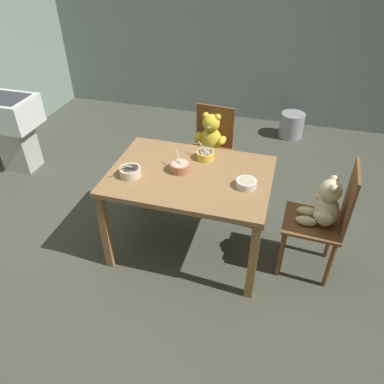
{
  "coord_description": "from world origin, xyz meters",
  "views": [
    {
      "loc": [
        0.61,
        -2.1,
        2.17
      ],
      "look_at": [
        0.0,
        0.05,
        0.51
      ],
      "focal_mm": 34.78,
      "sensor_mm": 36.0,
      "label": 1
    }
  ],
  "objects_px": {
    "porridge_bowl_cream_near_left": "(130,172)",
    "porridge_bowl_yellow_far_center": "(205,155)",
    "teddy_chair_near_right": "(324,211)",
    "sink_basin": "(11,123)",
    "dining_table": "(190,184)",
    "metal_pail": "(292,125)",
    "porridge_bowl_white_near_right": "(246,183)",
    "porridge_bowl_terracotta_center": "(180,167)",
    "teddy_chair_far_center": "(210,142)"
  },
  "relations": [
    {
      "from": "teddy_chair_near_right",
      "to": "porridge_bowl_cream_near_left",
      "type": "bearing_deg",
      "value": 9.52
    },
    {
      "from": "dining_table",
      "to": "porridge_bowl_white_near_right",
      "type": "bearing_deg",
      "value": -6.81
    },
    {
      "from": "dining_table",
      "to": "porridge_bowl_white_near_right",
      "type": "distance_m",
      "value": 0.42
    },
    {
      "from": "porridge_bowl_cream_near_left",
      "to": "porridge_bowl_white_near_right",
      "type": "height_order",
      "value": "porridge_bowl_cream_near_left"
    },
    {
      "from": "porridge_bowl_cream_near_left",
      "to": "metal_pail",
      "type": "height_order",
      "value": "porridge_bowl_cream_near_left"
    },
    {
      "from": "porridge_bowl_yellow_far_center",
      "to": "metal_pail",
      "type": "bearing_deg",
      "value": 72.44
    },
    {
      "from": "metal_pail",
      "to": "dining_table",
      "type": "bearing_deg",
      "value": -107.07
    },
    {
      "from": "dining_table",
      "to": "metal_pail",
      "type": "distance_m",
      "value": 2.3
    },
    {
      "from": "teddy_chair_near_right",
      "to": "porridge_bowl_cream_near_left",
      "type": "xyz_separation_m",
      "value": [
        -1.34,
        -0.16,
        0.19
      ]
    },
    {
      "from": "dining_table",
      "to": "porridge_bowl_cream_near_left",
      "type": "bearing_deg",
      "value": -160.97
    },
    {
      "from": "porridge_bowl_terracotta_center",
      "to": "teddy_chair_far_center",
      "type": "bearing_deg",
      "value": 86.35
    },
    {
      "from": "teddy_chair_far_center",
      "to": "porridge_bowl_cream_near_left",
      "type": "distance_m",
      "value": 1.0
    },
    {
      "from": "teddy_chair_near_right",
      "to": "metal_pail",
      "type": "xyz_separation_m",
      "value": [
        -0.29,
        2.12,
        -0.4
      ]
    },
    {
      "from": "teddy_chair_near_right",
      "to": "porridge_bowl_cream_near_left",
      "type": "height_order",
      "value": "teddy_chair_near_right"
    },
    {
      "from": "sink_basin",
      "to": "metal_pail",
      "type": "relative_size",
      "value": 2.63
    },
    {
      "from": "teddy_chair_near_right",
      "to": "teddy_chair_far_center",
      "type": "xyz_separation_m",
      "value": [
        -0.98,
        0.74,
        -0.0
      ]
    },
    {
      "from": "teddy_chair_far_center",
      "to": "porridge_bowl_cream_near_left",
      "type": "bearing_deg",
      "value": -17.61
    },
    {
      "from": "teddy_chair_far_center",
      "to": "sink_basin",
      "type": "distance_m",
      "value": 2.02
    },
    {
      "from": "dining_table",
      "to": "porridge_bowl_terracotta_center",
      "type": "xyz_separation_m",
      "value": [
        -0.08,
        0.02,
        0.12
      ]
    },
    {
      "from": "sink_basin",
      "to": "porridge_bowl_terracotta_center",
      "type": "bearing_deg",
      "value": -18.26
    },
    {
      "from": "teddy_chair_far_center",
      "to": "porridge_bowl_yellow_far_center",
      "type": "relative_size",
      "value": 6.23
    },
    {
      "from": "porridge_bowl_terracotta_center",
      "to": "metal_pail",
      "type": "height_order",
      "value": "porridge_bowl_terracotta_center"
    },
    {
      "from": "teddy_chair_near_right",
      "to": "porridge_bowl_yellow_far_center",
      "type": "xyz_separation_m",
      "value": [
        -0.89,
        0.2,
        0.19
      ]
    },
    {
      "from": "porridge_bowl_white_near_right",
      "to": "porridge_bowl_cream_near_left",
      "type": "bearing_deg",
      "value": -173.73
    },
    {
      "from": "porridge_bowl_white_near_right",
      "to": "porridge_bowl_terracotta_center",
      "type": "bearing_deg",
      "value": 171.98
    },
    {
      "from": "teddy_chair_far_center",
      "to": "porridge_bowl_cream_near_left",
      "type": "height_order",
      "value": "porridge_bowl_cream_near_left"
    },
    {
      "from": "porridge_bowl_terracotta_center",
      "to": "porridge_bowl_white_near_right",
      "type": "relative_size",
      "value": 1.08
    },
    {
      "from": "porridge_bowl_terracotta_center",
      "to": "porridge_bowl_white_near_right",
      "type": "bearing_deg",
      "value": -8.02
    },
    {
      "from": "porridge_bowl_yellow_far_center",
      "to": "metal_pail",
      "type": "xyz_separation_m",
      "value": [
        0.61,
        1.92,
        -0.59
      ]
    },
    {
      "from": "porridge_bowl_cream_near_left",
      "to": "porridge_bowl_yellow_far_center",
      "type": "height_order",
      "value": "porridge_bowl_cream_near_left"
    },
    {
      "from": "porridge_bowl_yellow_far_center",
      "to": "sink_basin",
      "type": "relative_size",
      "value": 0.17
    },
    {
      "from": "sink_basin",
      "to": "dining_table",
      "type": "bearing_deg",
      "value": -18.11
    },
    {
      "from": "porridge_bowl_cream_near_left",
      "to": "metal_pail",
      "type": "relative_size",
      "value": 0.51
    },
    {
      "from": "porridge_bowl_cream_near_left",
      "to": "porridge_bowl_white_near_right",
      "type": "xyz_separation_m",
      "value": [
        0.8,
        0.09,
        -0.01
      ]
    },
    {
      "from": "dining_table",
      "to": "sink_basin",
      "type": "xyz_separation_m",
      "value": [
        -2.05,
        0.67,
        -0.11
      ]
    },
    {
      "from": "porridge_bowl_terracotta_center",
      "to": "teddy_chair_near_right",
      "type": "bearing_deg",
      "value": 0.42
    },
    {
      "from": "sink_basin",
      "to": "teddy_chair_far_center",
      "type": "bearing_deg",
      "value": 2.82
    },
    {
      "from": "dining_table",
      "to": "porridge_bowl_terracotta_center",
      "type": "bearing_deg",
      "value": 165.86
    },
    {
      "from": "porridge_bowl_terracotta_center",
      "to": "sink_basin",
      "type": "bearing_deg",
      "value": 161.74
    },
    {
      "from": "dining_table",
      "to": "metal_pail",
      "type": "relative_size",
      "value": 3.88
    },
    {
      "from": "dining_table",
      "to": "porridge_bowl_terracotta_center",
      "type": "height_order",
      "value": "porridge_bowl_terracotta_center"
    },
    {
      "from": "teddy_chair_far_center",
      "to": "metal_pail",
      "type": "distance_m",
      "value": 1.59
    },
    {
      "from": "porridge_bowl_cream_near_left",
      "to": "sink_basin",
      "type": "xyz_separation_m",
      "value": [
        -1.65,
        0.81,
        -0.23
      ]
    },
    {
      "from": "teddy_chair_near_right",
      "to": "sink_basin",
      "type": "relative_size",
      "value": 1.18
    },
    {
      "from": "porridge_bowl_cream_near_left",
      "to": "metal_pail",
      "type": "distance_m",
      "value": 2.59
    },
    {
      "from": "porridge_bowl_yellow_far_center",
      "to": "metal_pail",
      "type": "relative_size",
      "value": 0.46
    },
    {
      "from": "teddy_chair_near_right",
      "to": "sink_basin",
      "type": "height_order",
      "value": "teddy_chair_near_right"
    },
    {
      "from": "teddy_chair_near_right",
      "to": "teddy_chair_far_center",
      "type": "relative_size",
      "value": 1.09
    },
    {
      "from": "teddy_chair_near_right",
      "to": "porridge_bowl_yellow_far_center",
      "type": "height_order",
      "value": "teddy_chair_near_right"
    },
    {
      "from": "teddy_chair_far_center",
      "to": "metal_pail",
      "type": "height_order",
      "value": "teddy_chair_far_center"
    }
  ]
}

